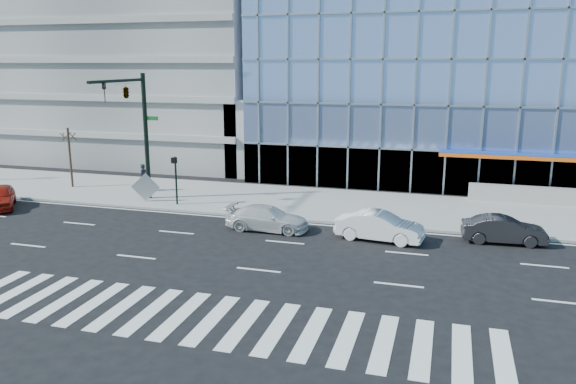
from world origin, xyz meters
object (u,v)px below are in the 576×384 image
at_px(traffic_signal, 132,107).
at_px(white_suv, 267,218).
at_px(tilted_panel, 146,187).
at_px(ped_signal_post, 175,173).
at_px(dark_sedan, 504,230).
at_px(pedestrian, 144,177).
at_px(white_sedan, 380,226).
at_px(street_tree_near, 68,136).

distance_m(traffic_signal, white_suv, 11.32).
bearing_deg(tilted_panel, ped_signal_post, -19.40).
relative_size(ped_signal_post, white_suv, 0.67).
distance_m(dark_sedan, pedestrian, 23.39).
xyz_separation_m(white_suv, white_sedan, (6.00, -0.10, 0.08)).
xyz_separation_m(dark_sedan, pedestrian, (-22.89, 4.78, 0.42)).
bearing_deg(dark_sedan, street_tree_near, 77.09).
relative_size(ped_signal_post, pedestrian, 1.61).
bearing_deg(white_suv, tilted_panel, 69.87).
xyz_separation_m(traffic_signal, tilted_panel, (0.27, 0.55, -5.10)).
bearing_deg(traffic_signal, white_suv, -16.27).
xyz_separation_m(white_suv, tilted_panel, (-9.22, 3.32, 0.42)).
bearing_deg(pedestrian, white_suv, -108.94).
xyz_separation_m(white_sedan, tilted_panel, (-15.22, 3.42, 0.34)).
bearing_deg(ped_signal_post, street_tree_near, 164.94).
height_order(traffic_signal, pedestrian, traffic_signal).
distance_m(white_suv, tilted_panel, 9.81).
bearing_deg(traffic_signal, white_sedan, -10.48).
distance_m(ped_signal_post, street_tree_near, 9.97).
bearing_deg(street_tree_near, tilted_panel, -18.11).
height_order(ped_signal_post, pedestrian, ped_signal_post).
distance_m(traffic_signal, street_tree_near, 7.96).
xyz_separation_m(traffic_signal, pedestrian, (-1.40, 3.21, -5.08)).
relative_size(traffic_signal, pedestrian, 4.28).
bearing_deg(dark_sedan, ped_signal_post, 80.22).
distance_m(traffic_signal, tilted_panel, 5.13).
xyz_separation_m(street_tree_near, pedestrian, (5.60, 0.28, -2.69)).
bearing_deg(white_sedan, ped_signal_post, 83.19).
bearing_deg(white_suv, ped_signal_post, 65.48).
bearing_deg(dark_sedan, white_sedan, 98.25).
relative_size(white_suv, tilted_panel, 3.44).
bearing_deg(white_suv, dark_sedan, -84.60).
height_order(traffic_signal, white_suv, traffic_signal).
bearing_deg(street_tree_near, white_suv, -19.07).
distance_m(ped_signal_post, white_suv, 7.81).
bearing_deg(street_tree_near, white_sedan, -14.45).
relative_size(dark_sedan, pedestrian, 2.17).
xyz_separation_m(street_tree_near, tilted_panel, (7.27, -2.38, -2.71)).
distance_m(ped_signal_post, tilted_panel, 2.48).
xyz_separation_m(ped_signal_post, white_suv, (6.99, -3.14, -1.49)).
bearing_deg(street_tree_near, traffic_signal, -22.71).
xyz_separation_m(street_tree_near, dark_sedan, (28.49, -4.50, -3.11)).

